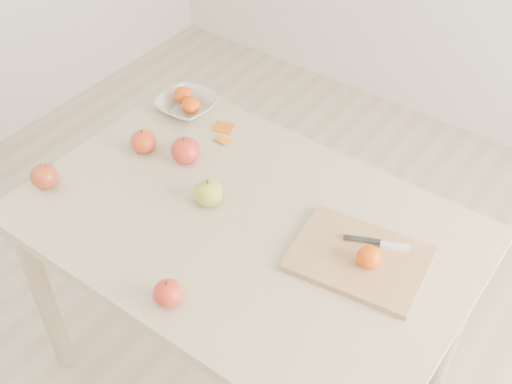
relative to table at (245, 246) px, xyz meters
The scene contains 15 objects.
ground 0.65m from the table, ahead, with size 3.50×3.50×0.00m, color #C6B293.
table is the anchor object (origin of this frame).
cutting_board 0.34m from the table, 10.52° to the left, with size 0.33×0.24×0.02m, color tan.
board_tangerine 0.38m from the table, ahead, with size 0.06×0.06×0.05m, color #D63F07.
fruit_bowl 0.55m from the table, 147.28° to the left, with size 0.18×0.18×0.05m, color silver.
bowl_tangerine_near 0.58m from the table, 147.80° to the left, with size 0.06×0.06×0.06m, color #E04007.
bowl_tangerine_far 0.52m from the table, 146.87° to the left, with size 0.06×0.06×0.05m, color #CB4A07.
orange_peel_a 0.42m from the table, 136.70° to the left, with size 0.06×0.04×0.00m, color #C35B0D.
orange_peel_b 0.37m from the table, 138.03° to the left, with size 0.04×0.04×0.00m, color orange.
paring_knife 0.40m from the table, 19.65° to the left, with size 0.16×0.08×0.01m.
apple_green 0.18m from the table, behind, with size 0.08×0.08×0.07m, color olive.
apple_red_b 0.45m from the table, behind, with size 0.08×0.08×0.07m, color #9C1303.
apple_red_d 0.60m from the table, 157.95° to the right, with size 0.08×0.08×0.07m, color maroon.
apple_red_c 0.34m from the table, 87.42° to the right, with size 0.07×0.07×0.06m, color #960511.
apple_red_a 0.34m from the table, 161.45° to the left, with size 0.09×0.09×0.08m, color maroon.
Camera 1 is at (0.73, -0.95, 1.98)m, focal length 45.00 mm.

